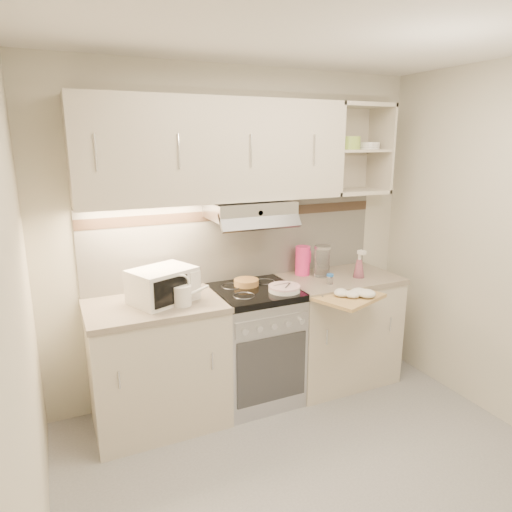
{
  "coord_description": "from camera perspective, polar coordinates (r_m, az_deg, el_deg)",
  "views": [
    {
      "loc": [
        -1.34,
        -1.83,
        1.97
      ],
      "look_at": [
        -0.06,
        0.95,
        1.19
      ],
      "focal_mm": 32.0,
      "sensor_mm": 36.0,
      "label": 1
    }
  ],
  "objects": [
    {
      "name": "electric_range",
      "position": [
        3.56,
        -0.14,
        -10.96
      ],
      "size": [
        0.6,
        0.6,
        0.9
      ],
      "color": "#B7B7BC",
      "rests_on": "ground"
    },
    {
      "name": "pink_pitcher",
      "position": [
        3.73,
        5.86,
        -0.56
      ],
      "size": [
        0.13,
        0.12,
        0.24
      ],
      "rotation": [
        0.0,
        0.0,
        -0.13
      ],
      "color": "#F82D7A",
      "rests_on": "worktop_right"
    },
    {
      "name": "base_cabinet_right",
      "position": [
        3.92,
        10.03,
        -9.13
      ],
      "size": [
        0.9,
        0.6,
        0.86
      ],
      "primitive_type": "cube",
      "color": "beige",
      "rests_on": "ground"
    },
    {
      "name": "plate_stack",
      "position": [
        3.34,
        3.56,
        -4.05
      ],
      "size": [
        0.23,
        0.23,
        0.05
      ],
      "rotation": [
        0.0,
        0.0,
        0.35
      ],
      "color": "white",
      "rests_on": "electric_range"
    },
    {
      "name": "microwave",
      "position": [
        3.16,
        -11.58,
        -3.59
      ],
      "size": [
        0.5,
        0.44,
        0.23
      ],
      "rotation": [
        0.0,
        0.0,
        0.4
      ],
      "color": "silver",
      "rests_on": "worktop_left"
    },
    {
      "name": "worktop_right",
      "position": [
        3.76,
        10.33,
        -2.82
      ],
      "size": [
        0.92,
        0.62,
        0.04
      ],
      "primitive_type": "cube",
      "color": "gray",
      "rests_on": "base_cabinet_right"
    },
    {
      "name": "dish_towel",
      "position": [
        3.34,
        12.0,
        -4.37
      ],
      "size": [
        0.31,
        0.28,
        0.07
      ],
      "primitive_type": null,
      "rotation": [
        0.0,
        0.0,
        0.31
      ],
      "color": "white",
      "rests_on": "cutting_board"
    },
    {
      "name": "glass_jar",
      "position": [
        3.71,
        8.27,
        -0.61
      ],
      "size": [
        0.13,
        0.13,
        0.25
      ],
      "rotation": [
        0.0,
        0.0,
        0.33
      ],
      "color": "white",
      "rests_on": "worktop_right"
    },
    {
      "name": "watering_can",
      "position": [
        3.08,
        -9.11,
        -4.73
      ],
      "size": [
        0.25,
        0.13,
        0.21
      ],
      "rotation": [
        0.0,
        0.0,
        -0.26
      ],
      "color": "silver",
      "rests_on": "worktop_left"
    },
    {
      "name": "cutting_board",
      "position": [
        3.38,
        11.11,
        -4.96
      ],
      "size": [
        0.57,
        0.54,
        0.03
      ],
      "primitive_type": "cube",
      "rotation": [
        0.0,
        0.0,
        0.36
      ],
      "color": "#A38B53",
      "rests_on": "base_cabinet_right"
    },
    {
      "name": "ground",
      "position": [
        3.0,
        9.68,
        -26.93
      ],
      "size": [
        3.0,
        3.0,
        0.0
      ],
      "primitive_type": "plane",
      "color": "gray",
      "rests_on": "ground"
    },
    {
      "name": "bread_loaf",
      "position": [
        3.46,
        -1.22,
        -3.31
      ],
      "size": [
        0.19,
        0.19,
        0.05
      ],
      "primitive_type": "cylinder",
      "color": "#AA6447",
      "rests_on": "electric_range"
    },
    {
      "name": "spice_jar",
      "position": [
        3.54,
        9.23,
        -2.85
      ],
      "size": [
        0.05,
        0.05,
        0.08
      ],
      "rotation": [
        0.0,
        0.0,
        -0.27
      ],
      "color": "white",
      "rests_on": "worktop_right"
    },
    {
      "name": "worktop_left",
      "position": [
        3.18,
        -12.59,
        -6.1
      ],
      "size": [
        0.92,
        0.62,
        0.04
      ],
      "primitive_type": "cube",
      "color": "gray",
      "rests_on": "base_cabinet_left"
    },
    {
      "name": "room_shell",
      "position": [
        2.6,
        6.66,
        6.6
      ],
      "size": [
        3.04,
        2.84,
        2.52
      ],
      "color": "beige",
      "rests_on": "ground"
    },
    {
      "name": "spray_bottle",
      "position": [
        3.74,
        12.76,
        -1.23
      ],
      "size": [
        0.09,
        0.09,
        0.24
      ],
      "rotation": [
        0.0,
        0.0,
        0.2
      ],
      "color": "pink",
      "rests_on": "worktop_right"
    },
    {
      "name": "base_cabinet_left",
      "position": [
        3.36,
        -12.17,
        -13.31
      ],
      "size": [
        0.9,
        0.6,
        0.86
      ],
      "primitive_type": "cube",
      "color": "beige",
      "rests_on": "ground"
    }
  ]
}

